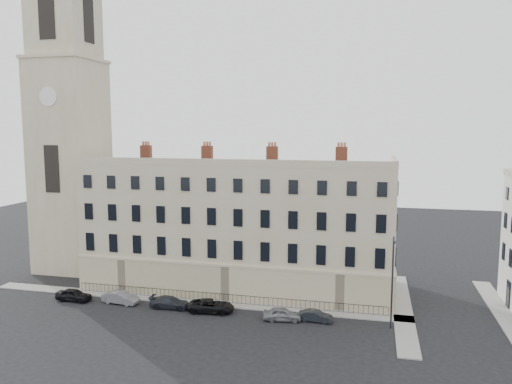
# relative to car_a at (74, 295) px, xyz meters

# --- Properties ---
(ground) EXTENTS (160.00, 160.00, 0.00)m
(ground) POSITION_rel_car_a_xyz_m (22.47, -2.22, -0.68)
(ground) COLOR black
(ground) RESTS_ON ground
(terrace) EXTENTS (36.22, 12.22, 17.00)m
(terrace) POSITION_rel_car_a_xyz_m (16.50, 9.74, 6.82)
(terrace) COLOR tan
(terrace) RESTS_ON ground
(church_tower) EXTENTS (8.00, 8.13, 44.00)m
(church_tower) POSITION_rel_car_a_xyz_m (-7.53, 11.77, 17.98)
(church_tower) COLOR tan
(church_tower) RESTS_ON ground
(pavement_terrace) EXTENTS (48.00, 2.00, 0.12)m
(pavement_terrace) POSITION_rel_car_a_xyz_m (12.47, 2.78, -0.62)
(pavement_terrace) COLOR gray
(pavement_terrace) RESTS_ON ground
(pavement_east_return) EXTENTS (2.00, 24.00, 0.12)m
(pavement_east_return) POSITION_rel_car_a_xyz_m (35.47, 5.78, -0.62)
(pavement_east_return) COLOR gray
(pavement_east_return) RESTS_ON ground
(pavement_adjacent) EXTENTS (2.00, 20.00, 0.12)m
(pavement_adjacent) POSITION_rel_car_a_xyz_m (45.47, 7.78, -0.62)
(pavement_adjacent) COLOR gray
(pavement_adjacent) RESTS_ON ground
(railings) EXTENTS (35.00, 0.04, 0.96)m
(railings) POSITION_rel_car_a_xyz_m (16.47, 3.18, -0.13)
(railings) COLOR black
(railings) RESTS_ON ground
(car_a) EXTENTS (4.00, 1.63, 1.36)m
(car_a) POSITION_rel_car_a_xyz_m (0.00, 0.00, 0.00)
(car_a) COLOR black
(car_a) RESTS_ON ground
(car_b) EXTENTS (4.21, 1.83, 1.35)m
(car_b) POSITION_rel_car_a_xyz_m (5.51, 0.45, -0.01)
(car_b) COLOR slate
(car_b) RESTS_ON ground
(car_c) EXTENTS (4.40, 1.93, 1.26)m
(car_c) POSITION_rel_car_a_xyz_m (11.34, 0.35, -0.05)
(car_c) COLOR #22252D
(car_c) RESTS_ON ground
(car_d) EXTENTS (5.02, 2.73, 1.34)m
(car_d) POSITION_rel_car_a_xyz_m (15.98, 0.28, -0.01)
(car_d) COLOR black
(car_d) RESTS_ON ground
(car_e) EXTENTS (4.03, 2.13, 1.31)m
(car_e) POSITION_rel_car_a_xyz_m (23.65, -0.26, -0.03)
(car_e) COLOR gray
(car_e) RESTS_ON ground
(car_f) EXTENTS (3.45, 1.36, 1.12)m
(car_f) POSITION_rel_car_a_xyz_m (26.86, 0.25, -0.12)
(car_f) COLOR black
(car_f) RESTS_ON ground
(streetlamp) EXTENTS (0.21, 1.94, 8.95)m
(streetlamp) POSITION_rel_car_a_xyz_m (34.12, 0.18, 4.28)
(streetlamp) COLOR #2A2A2E
(streetlamp) RESTS_ON ground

